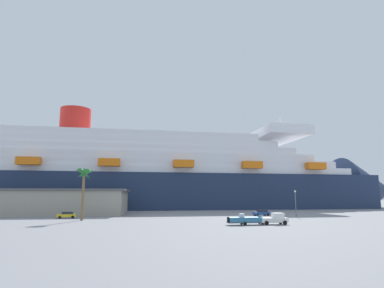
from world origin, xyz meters
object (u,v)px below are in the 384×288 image
(street_lamp, at_px, (295,199))
(parked_car_yellow_taxi, at_px, (67,215))
(parked_car_blue_suv, at_px, (262,213))
(palm_tree, at_px, (84,179))
(cruise_ship, at_px, (151,178))
(small_boat_on_trailer, at_px, (248,220))
(pickup_truck, at_px, (274,219))

(street_lamp, distance_m, parked_car_yellow_taxi, 59.53)
(street_lamp, distance_m, parked_car_blue_suv, 10.35)
(palm_tree, height_order, parked_car_blue_suv, palm_tree)
(cruise_ship, distance_m, small_boat_on_trailer, 84.09)
(pickup_truck, height_order, palm_tree, palm_tree)
(pickup_truck, height_order, parked_car_blue_suv, pickup_truck)
(palm_tree, relative_size, parked_car_blue_suv, 2.43)
(cruise_ship, height_order, pickup_truck, cruise_ship)
(cruise_ship, relative_size, street_lamp, 34.48)
(pickup_truck, distance_m, small_boat_on_trailer, 5.33)
(cruise_ship, distance_m, palm_tree, 67.31)
(cruise_ship, height_order, street_lamp, cruise_ship)
(palm_tree, relative_size, street_lamp, 1.70)
(palm_tree, distance_m, street_lamp, 54.71)
(palm_tree, bearing_deg, parked_car_blue_suv, 10.08)
(palm_tree, bearing_deg, parked_car_yellow_taxi, 117.47)
(cruise_ship, distance_m, parked_car_blue_suv, 62.56)
(cruise_ship, distance_m, parked_car_yellow_taxi, 62.02)
(cruise_ship, bearing_deg, street_lamp, -61.76)
(cruise_ship, xyz_separation_m, pickup_truck, (16.95, -82.58, -12.15))
(palm_tree, height_order, street_lamp, palm_tree)
(small_boat_on_trailer, xyz_separation_m, palm_tree, (-32.76, 18.59, 8.51))
(palm_tree, distance_m, parked_car_yellow_taxi, 13.07)
(small_boat_on_trailer, relative_size, parked_car_yellow_taxi, 1.86)
(small_boat_on_trailer, height_order, palm_tree, palm_tree)
(pickup_truck, distance_m, parked_car_blue_suv, 28.85)
(pickup_truck, bearing_deg, parked_car_blue_suv, 70.81)
(cruise_ship, xyz_separation_m, small_boat_on_trailer, (11.62, -82.38, -12.23))
(parked_car_yellow_taxi, distance_m, parked_car_blue_suv, 52.10)
(small_boat_on_trailer, relative_size, parked_car_blue_suv, 1.77)
(palm_tree, xyz_separation_m, parked_car_yellow_taxi, (-4.53, 8.71, -8.63))
(street_lamp, bearing_deg, cruise_ship, 118.24)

